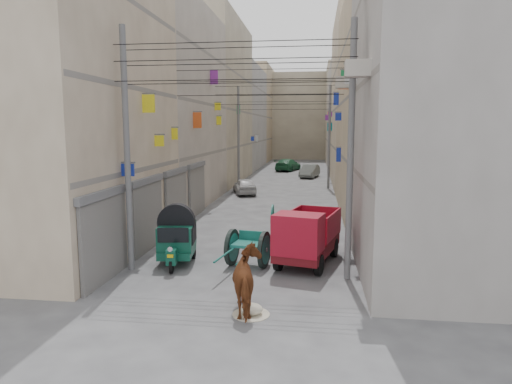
% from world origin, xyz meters
% --- Properties ---
extents(ground, '(140.00, 140.00, 0.00)m').
position_xyz_m(ground, '(0.00, 0.00, 0.00)').
color(ground, '#444446').
rests_on(ground, ground).
extents(building_row_left, '(8.00, 62.00, 14.00)m').
position_xyz_m(building_row_left, '(-8.00, 34.13, 6.46)').
color(building_row_left, beige).
rests_on(building_row_left, ground).
extents(building_row_right, '(8.00, 62.00, 14.00)m').
position_xyz_m(building_row_right, '(8.00, 34.13, 6.46)').
color(building_row_right, '#A09A95').
rests_on(building_row_right, ground).
extents(end_cap_building, '(22.00, 10.00, 13.00)m').
position_xyz_m(end_cap_building, '(0.00, 66.00, 6.50)').
color(end_cap_building, '#B5A98E').
rests_on(end_cap_building, ground).
extents(shutters_left, '(0.18, 14.40, 2.88)m').
position_xyz_m(shutters_left, '(-3.92, 10.38, 1.49)').
color(shutters_left, '#525257').
rests_on(shutters_left, ground).
extents(signboards, '(8.22, 40.52, 5.67)m').
position_xyz_m(signboards, '(-0.01, 21.66, 3.43)').
color(signboards, purple).
rests_on(signboards, ground).
extents(ac_units, '(0.70, 6.55, 3.35)m').
position_xyz_m(ac_units, '(3.65, 7.67, 7.43)').
color(ac_units, '#AFA89D').
rests_on(ac_units, ground).
extents(utility_poles, '(7.40, 22.20, 8.00)m').
position_xyz_m(utility_poles, '(0.00, 17.00, 4.00)').
color(utility_poles, '#5E5E61').
rests_on(utility_poles, ground).
extents(overhead_cables, '(7.40, 22.52, 1.12)m').
position_xyz_m(overhead_cables, '(0.00, 14.40, 6.77)').
color(overhead_cables, black).
rests_on(overhead_cables, ground).
extents(auto_rickshaw, '(1.53, 2.37, 1.63)m').
position_xyz_m(auto_rickshaw, '(-2.28, 6.93, 0.96)').
color(auto_rickshaw, black).
rests_on(auto_rickshaw, ground).
extents(tonga_cart, '(1.53, 2.95, 1.27)m').
position_xyz_m(tonga_cart, '(0.27, 6.87, 0.66)').
color(tonga_cart, black).
rests_on(tonga_cart, ground).
extents(mini_truck, '(2.40, 3.82, 1.99)m').
position_xyz_m(mini_truck, '(2.22, 7.09, 0.96)').
color(mini_truck, black).
rests_on(mini_truck, ground).
extents(second_cart, '(1.35, 1.19, 1.19)m').
position_xyz_m(second_cart, '(1.22, 12.79, 0.64)').
color(second_cart, '#145A4F').
rests_on(second_cart, ground).
extents(feed_sack, '(0.60, 0.48, 0.30)m').
position_xyz_m(feed_sack, '(0.95, 2.77, 0.15)').
color(feed_sack, beige).
rests_on(feed_sack, ground).
extents(horse, '(1.35, 2.12, 1.65)m').
position_xyz_m(horse, '(0.89, 3.00, 0.83)').
color(horse, maroon).
rests_on(horse, ground).
extents(distant_car_white, '(2.35, 3.72, 1.18)m').
position_xyz_m(distant_car_white, '(-2.50, 24.05, 0.59)').
color(distant_car_white, '#B8B8B8').
rests_on(distant_car_white, ground).
extents(distant_car_grey, '(2.05, 3.97, 1.24)m').
position_xyz_m(distant_car_grey, '(2.03, 35.94, 0.62)').
color(distant_car_grey, '#5A605C').
rests_on(distant_car_grey, ground).
extents(distant_car_green, '(3.05, 4.92, 1.33)m').
position_xyz_m(distant_car_green, '(-0.48, 42.77, 0.66)').
color(distant_car_green, '#216039').
rests_on(distant_car_green, ground).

